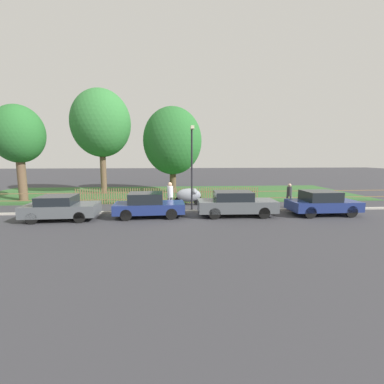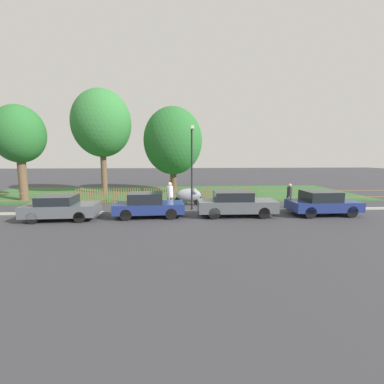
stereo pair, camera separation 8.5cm
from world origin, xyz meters
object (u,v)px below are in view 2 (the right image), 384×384
at_px(parked_car_silver_hatchback, 61,207).
at_px(tree_mid_park, 173,141).
at_px(tree_nearest_kerb, 19,135).
at_px(covered_motorcycle, 189,195).
at_px(parked_car_navy_estate, 236,204).
at_px(pedestrian_near_fence, 289,194).
at_px(parked_car_black_saloon, 148,205).
at_px(pedestrian_by_lamp, 170,195).
at_px(tree_behind_motorcycle, 102,124).
at_px(street_lamp, 192,158).
at_px(parked_car_red_compact, 322,203).

distance_m(parked_car_silver_hatchback, tree_mid_park, 12.76).
bearing_deg(tree_mid_park, tree_nearest_kerb, -160.90).
height_order(parked_car_silver_hatchback, covered_motorcycle, parked_car_silver_hatchback).
distance_m(tree_nearest_kerb, tree_mid_park, 12.18).
distance_m(parked_car_navy_estate, pedestrian_near_fence, 4.63).
bearing_deg(parked_car_navy_estate, tree_nearest_kerb, 158.68).
relative_size(parked_car_black_saloon, pedestrian_by_lamp, 2.18).
xyz_separation_m(covered_motorcycle, tree_behind_motorcycle, (-7.46, 6.32, 5.56)).
height_order(tree_mid_park, pedestrian_near_fence, tree_mid_park).
bearing_deg(parked_car_silver_hatchback, pedestrian_by_lamp, 15.03).
bearing_deg(street_lamp, tree_behind_motorcycle, 133.34).
height_order(parked_car_silver_hatchback, pedestrian_near_fence, pedestrian_near_fence).
height_order(parked_car_silver_hatchback, parked_car_red_compact, parked_car_red_compact).
distance_m(parked_car_silver_hatchback, street_lamp, 7.92).
height_order(tree_nearest_kerb, tree_behind_motorcycle, tree_behind_motorcycle).
xyz_separation_m(covered_motorcycle, tree_nearest_kerb, (-12.64, 2.83, 4.26)).
bearing_deg(pedestrian_near_fence, pedestrian_by_lamp, -153.20).
height_order(parked_car_silver_hatchback, tree_nearest_kerb, tree_nearest_kerb).
relative_size(parked_car_black_saloon, tree_mid_park, 0.49).
bearing_deg(tree_mid_park, parked_car_black_saloon, -97.58).
relative_size(parked_car_silver_hatchback, parked_car_black_saloon, 0.96).
xyz_separation_m(parked_car_black_saloon, street_lamp, (2.56, 1.75, 2.61)).
distance_m(parked_car_red_compact, covered_motorcycle, 8.31).
relative_size(parked_car_silver_hatchback, pedestrian_near_fence, 2.35).
bearing_deg(pedestrian_near_fence, tree_nearest_kerb, -169.16).
relative_size(tree_behind_motorcycle, pedestrian_by_lamp, 5.17).
xyz_separation_m(parked_car_red_compact, tree_nearest_kerb, (-20.15, 6.39, 4.26)).
relative_size(parked_car_silver_hatchback, parked_car_red_compact, 0.97).
bearing_deg(tree_nearest_kerb, parked_car_black_saloon, -31.55).
distance_m(parked_car_black_saloon, tree_nearest_kerb, 12.66).
bearing_deg(parked_car_black_saloon, pedestrian_near_fence, 10.44).
height_order(parked_car_black_saloon, covered_motorcycle, parked_car_black_saloon).
relative_size(covered_motorcycle, street_lamp, 0.37).
height_order(tree_nearest_kerb, street_lamp, tree_nearest_kerb).
height_order(parked_car_silver_hatchback, street_lamp, street_lamp).
distance_m(pedestrian_near_fence, pedestrian_by_lamp, 7.86).
bearing_deg(parked_car_black_saloon, covered_motorcycle, 51.54).
distance_m(parked_car_navy_estate, parked_car_red_compact, 5.07).
height_order(tree_nearest_kerb, tree_mid_park, tree_mid_park).
distance_m(parked_car_black_saloon, tree_mid_park, 11.09).
height_order(parked_car_black_saloon, tree_mid_park, tree_mid_park).
bearing_deg(parked_car_black_saloon, parked_car_silver_hatchback, -178.95).
distance_m(tree_mid_park, street_lamp, 8.68).
bearing_deg(covered_motorcycle, pedestrian_near_fence, -10.54).
height_order(parked_car_red_compact, pedestrian_near_fence, pedestrian_near_fence).
relative_size(covered_motorcycle, tree_mid_park, 0.24).
relative_size(parked_car_red_compact, pedestrian_near_fence, 2.43).
bearing_deg(tree_behind_motorcycle, covered_motorcycle, -40.29).
bearing_deg(tree_behind_motorcycle, tree_nearest_kerb, -146.00).
bearing_deg(pedestrian_near_fence, tree_behind_motorcycle, 174.39).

